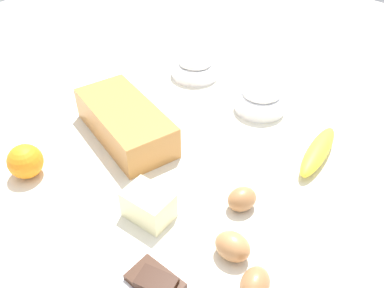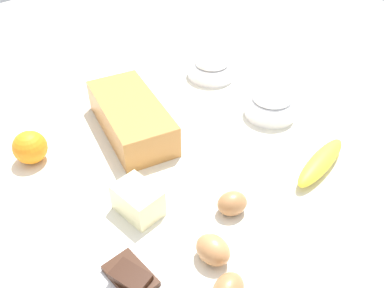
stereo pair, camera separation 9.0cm
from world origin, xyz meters
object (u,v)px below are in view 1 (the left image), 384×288
at_px(loaf_pan, 125,121).
at_px(sugar_bowl, 262,99).
at_px(banana, 318,151).
at_px(egg_near_butter, 242,199).
at_px(flour_bowl, 195,67).
at_px(egg_beside_bowl, 233,246).
at_px(butter_block, 148,205).
at_px(egg_loose, 255,284).
at_px(orange_fruit, 25,161).
at_px(chocolate_plate, 155,284).

distance_m(loaf_pan, sugar_bowl, 0.35).
bearing_deg(banana, egg_near_butter, -98.78).
height_order(flour_bowl, egg_beside_bowl, flour_bowl).
bearing_deg(butter_block, loaf_pan, 148.91).
relative_size(loaf_pan, egg_loose, 4.75).
relative_size(flour_bowl, sugar_bowl, 1.06).
bearing_deg(egg_loose, orange_fruit, -169.27).
bearing_deg(orange_fruit, egg_beside_bowl, 16.25).
xyz_separation_m(egg_beside_bowl, egg_loose, (0.07, -0.03, -0.00)).
xyz_separation_m(banana, orange_fruit, (-0.43, -0.46, 0.02)).
bearing_deg(egg_loose, egg_near_butter, 133.54).
bearing_deg(chocolate_plate, sugar_bowl, 107.57).
height_order(orange_fruit, egg_beside_bowl, orange_fruit).
relative_size(egg_near_butter, chocolate_plate, 0.46).
relative_size(banana, egg_beside_bowl, 2.93).
relative_size(flour_bowl, egg_near_butter, 2.32).
relative_size(orange_fruit, egg_loose, 1.16).
bearing_deg(egg_near_butter, flour_bowl, 142.11).
distance_m(orange_fruit, chocolate_plate, 0.40).
xyz_separation_m(flour_bowl, egg_near_butter, (0.41, -0.32, -0.00)).
relative_size(loaf_pan, egg_near_butter, 5.11).
height_order(orange_fruit, egg_near_butter, orange_fruit).
xyz_separation_m(banana, egg_near_butter, (-0.04, -0.23, 0.00)).
xyz_separation_m(orange_fruit, egg_loose, (0.52, 0.10, -0.01)).
bearing_deg(butter_block, egg_beside_bowl, 11.75).
bearing_deg(sugar_bowl, egg_near_butter, -61.07).
distance_m(sugar_bowl, egg_loose, 0.53).
relative_size(flour_bowl, banana, 0.72).
bearing_deg(egg_near_butter, sugar_bowl, 118.93).
bearing_deg(egg_loose, sugar_bowl, 123.97).
xyz_separation_m(egg_loose, chocolate_plate, (-0.12, -0.10, -0.01)).
bearing_deg(egg_loose, egg_beside_bowl, 155.39).
distance_m(egg_beside_bowl, chocolate_plate, 0.14).
height_order(sugar_bowl, banana, sugar_bowl).
bearing_deg(banana, chocolate_plate, -94.06).
xyz_separation_m(loaf_pan, chocolate_plate, (0.34, -0.23, -0.03)).
distance_m(flour_bowl, orange_fruit, 0.55).
relative_size(butter_block, chocolate_plate, 0.69).
height_order(egg_beside_bowl, chocolate_plate, egg_beside_bowl).
xyz_separation_m(orange_fruit, egg_beside_bowl, (0.45, 0.13, -0.01)).
relative_size(orange_fruit, egg_near_butter, 1.25).
bearing_deg(butter_block, chocolate_plate, -39.19).
xyz_separation_m(banana, chocolate_plate, (-0.03, -0.47, -0.01)).
distance_m(flour_bowl, sugar_bowl, 0.24).
distance_m(flour_bowl, egg_near_butter, 0.52).
xyz_separation_m(loaf_pan, sugar_bowl, (0.17, 0.31, -0.01)).
height_order(egg_near_butter, chocolate_plate, egg_near_butter).
height_order(flour_bowl, butter_block, flour_bowl).
bearing_deg(flour_bowl, egg_loose, -40.12).
distance_m(flour_bowl, banana, 0.45).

